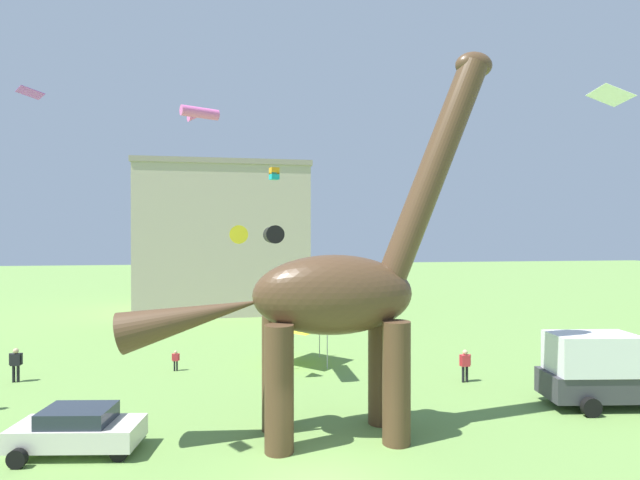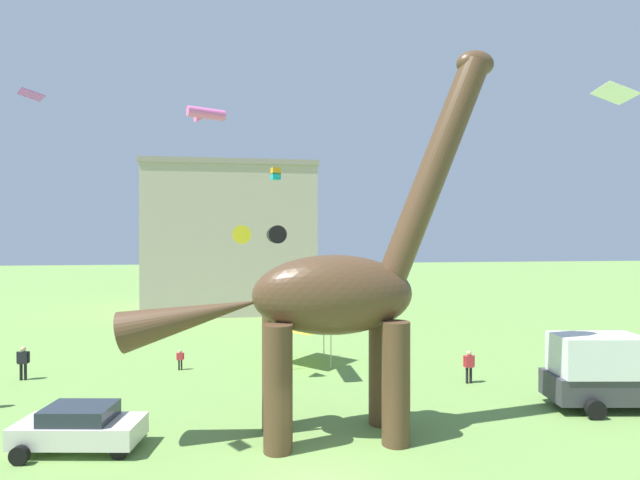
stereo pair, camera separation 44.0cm
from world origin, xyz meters
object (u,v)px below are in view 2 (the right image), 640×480
object	(u,v)px
festival_canopy_tent	(304,320)
kite_mid_center	(615,93)
person_watching_child	(180,358)
kite_high_right	(31,95)
kite_far_right	(276,174)
kite_apex	(269,235)
parked_sedan_left	(80,427)
dinosaur_sculpture	(331,295)
kite_trailing	(205,114)
person_strolling_adult	(23,360)
parked_box_truck	(612,371)
person_far_spectator	(469,363)

from	to	relation	value
festival_canopy_tent	kite_mid_center	xyz separation A→B (m)	(10.90, -11.14, 10.45)
person_watching_child	kite_mid_center	distance (m)	24.23
person_watching_child	kite_high_right	distance (m)	16.62
kite_far_right	kite_apex	bearing A→B (deg)	92.70
person_watching_child	parked_sedan_left	bearing A→B (deg)	-170.53
festival_canopy_tent	parked_sedan_left	bearing A→B (deg)	-130.97
kite_high_right	person_watching_child	bearing A→B (deg)	77.92
dinosaur_sculpture	kite_apex	bearing A→B (deg)	126.82
kite_high_right	kite_far_right	bearing A→B (deg)	35.63
kite_trailing	dinosaur_sculpture	bearing A→B (deg)	-72.52
person_strolling_adult	kite_trailing	xyz separation A→B (m)	(8.17, 11.30, 15.81)
kite_far_right	festival_canopy_tent	bearing A→B (deg)	74.13
festival_canopy_tent	kite_apex	world-z (taller)	kite_apex
dinosaur_sculpture	kite_trailing	bearing A→B (deg)	127.74
kite_apex	kite_trailing	distance (m)	17.08
dinosaur_sculpture	kite_high_right	distance (m)	11.63
festival_canopy_tent	kite_mid_center	world-z (taller)	kite_mid_center
festival_canopy_tent	parked_box_truck	bearing A→B (deg)	-36.97
person_watching_child	kite_mid_center	xyz separation A→B (m)	(17.90, -10.73, 12.31)
person_strolling_adult	kite_mid_center	world-z (taller)	kite_mid_center
person_watching_child	kite_high_right	size ratio (longest dim) A/B	1.08
person_far_spectator	person_watching_child	bearing A→B (deg)	-40.79
parked_box_truck	person_strolling_adult	distance (m)	28.31
kite_high_right	kite_trailing	distance (m)	23.45
festival_canopy_tent	kite_far_right	size ratio (longest dim) A/B	6.12
person_strolling_adult	person_far_spectator	bearing A→B (deg)	-37.51
dinosaur_sculpture	kite_mid_center	xyz separation A→B (m)	(11.03, -0.65, 7.72)
dinosaur_sculpture	kite_trailing	size ratio (longest dim) A/B	4.94
parked_sedan_left	person_watching_child	world-z (taller)	parked_sedan_left
kite_far_right	kite_trailing	bearing A→B (deg)	104.89
parked_box_truck	festival_canopy_tent	bearing A→B (deg)	150.80
person_strolling_adult	kite_trailing	bearing A→B (deg)	26.06
parked_sedan_left	festival_canopy_tent	world-z (taller)	festival_canopy_tent
parked_box_truck	kite_mid_center	xyz separation A→B (m)	(-1.44, -1.85, 11.35)
person_watching_child	kite_apex	bearing A→B (deg)	-102.23
person_watching_child	kite_mid_center	world-z (taller)	kite_mid_center
parked_sedan_left	person_strolling_adult	size ratio (longest dim) A/B	2.55
dinosaur_sculpture	festival_canopy_tent	bearing A→B (deg)	109.50
dinosaur_sculpture	person_strolling_adult	bearing A→B (deg)	167.95
festival_canopy_tent	person_far_spectator	bearing A→B (deg)	-32.44
festival_canopy_tent	kite_mid_center	distance (m)	18.76
parked_box_truck	kite_far_right	distance (m)	16.83
parked_sedan_left	parked_box_truck	bearing A→B (deg)	11.35
person_watching_child	kite_apex	size ratio (longest dim) A/B	0.36
parked_sedan_left	kite_trailing	size ratio (longest dim) A/B	1.49
person_strolling_adult	kite_high_right	xyz separation A→B (m)	(5.18, -11.37, 10.63)
dinosaur_sculpture	festival_canopy_tent	xyz separation A→B (m)	(0.14, 10.49, -2.74)
parked_sedan_left	kite_apex	world-z (taller)	kite_apex
dinosaur_sculpture	person_far_spectator	bearing A→B (deg)	54.86
dinosaur_sculpture	kite_high_right	xyz separation A→B (m)	(-9.47, -2.10, 6.40)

